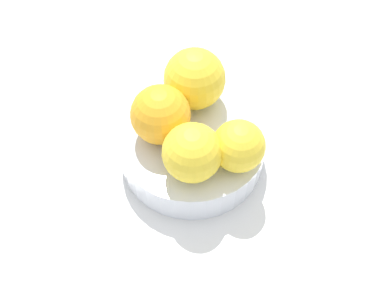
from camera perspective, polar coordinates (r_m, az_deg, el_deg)
The scene contains 6 objects.
ground_plane at distance 56.74cm, azimuth 0.00°, elevation -2.27°, with size 110.00×110.00×2.00cm, color white.
fruit_bowl at distance 54.05cm, azimuth 0.00°, elevation -0.37°, with size 19.10×19.10×4.75cm.
orange_in_bowl_0 at distance 49.50cm, azimuth -4.40°, elevation 4.09°, with size 7.36×7.36×7.36cm, color #F9A823.
orange_in_bowl_1 at distance 52.95cm, azimuth 0.36°, elevation 9.05°, with size 8.01×8.01×8.01cm, color yellow.
orange_in_bowl_2 at distance 47.51cm, azimuth 6.50°, elevation -0.28°, with size 6.26×6.26×6.26cm, color yellow.
orange_in_bowl_3 at distance 46.23cm, azimuth 0.02°, elevation -1.21°, with size 6.98×6.98×6.98cm, color yellow.
Camera 1 is at (29.18, -11.33, 46.32)cm, focal length 38.28 mm.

